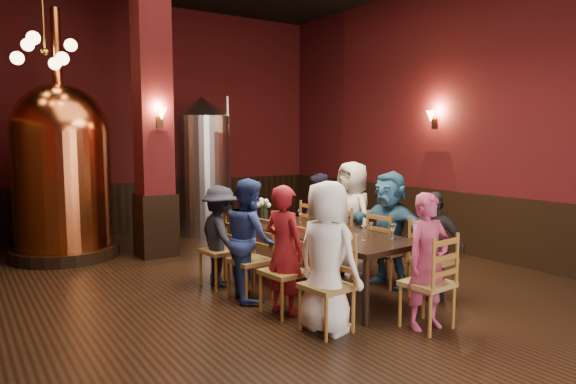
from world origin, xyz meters
TOP-DOWN VIEW (x-y plane):
  - room at (0.00, 0.00)m, footprint 10.00×10.02m
  - wainscot_right at (3.96, 0.00)m, footprint 0.08×9.90m
  - wainscot_back at (0.00, 4.96)m, footprint 7.90×0.08m
  - column at (-0.30, 2.80)m, footprint 0.58×0.58m
  - pendant_cluster at (-1.80, 2.90)m, footprint 0.90×0.90m
  - sconce_wall at (3.90, 0.80)m, footprint 0.20×0.20m
  - sconce_column at (-0.30, 2.50)m, footprint 0.20×0.20m
  - dining_table at (0.76, -0.23)m, footprint 1.22×2.48m
  - chair_0 at (0.01, -1.30)m, footprint 0.50×0.50m
  - person_0 at (0.01, -1.30)m, footprint 0.63×0.82m
  - chair_1 at (-0.06, -0.64)m, footprint 0.50×0.50m
  - person_1 at (-0.06, -0.64)m, footprint 0.46×0.58m
  - chair_2 at (-0.12, 0.02)m, footprint 0.50×0.50m
  - person_2 at (-0.12, 0.02)m, footprint 0.51×0.76m
  - chair_3 at (-0.18, 0.69)m, footprint 0.50×0.50m
  - person_3 at (-0.18, 0.69)m, footprint 0.50×0.84m
  - chair_4 at (1.70, -1.15)m, footprint 0.50×0.50m
  - person_4 at (1.70, -1.15)m, footprint 0.55×0.81m
  - chair_5 at (1.64, -0.48)m, footprint 0.50×0.50m
  - person_5 at (1.64, -0.48)m, footprint 0.60×1.41m
  - chair_6 at (1.58, 0.18)m, footprint 0.50×0.50m
  - person_6 at (1.58, 0.18)m, footprint 0.54×0.79m
  - chair_7 at (1.51, 0.85)m, footprint 0.50×0.50m
  - person_7 at (1.51, 0.85)m, footprint 0.46×0.72m
  - chair_8 at (0.90, -1.77)m, footprint 0.50×0.50m
  - person_8 at (0.90, -1.77)m, footprint 0.53×0.39m
  - copper_kettle at (-1.55, 3.45)m, footprint 1.72×1.72m
  - steel_vessel at (1.09, 4.09)m, footprint 1.36×1.36m
  - rose_vase at (0.52, 0.75)m, footprint 0.20×0.20m
  - wine_glass_0 at (0.55, 0.53)m, footprint 0.07×0.07m
  - wine_glass_1 at (1.12, -1.05)m, footprint 0.07×0.07m
  - wine_glass_2 at (1.02, -0.81)m, footprint 0.07×0.07m
  - wine_glass_3 at (0.63, -0.53)m, footprint 0.07×0.07m
  - wine_glass_4 at (0.82, -0.06)m, footprint 0.07×0.07m
  - wine_glass_5 at (1.18, -1.01)m, footprint 0.07×0.07m
  - wine_glass_6 at (0.89, -0.10)m, footprint 0.07×0.07m
  - wine_glass_7 at (0.92, 0.50)m, footprint 0.07×0.07m
  - wine_glass_8 at (0.81, -0.93)m, footprint 0.07×0.07m

SIDE VIEW (x-z plane):
  - chair_0 at x=0.01m, z-range 0.00..0.92m
  - chair_1 at x=-0.06m, z-range 0.00..0.92m
  - chair_2 at x=-0.12m, z-range 0.00..0.92m
  - chair_3 at x=-0.18m, z-range 0.00..0.92m
  - chair_4 at x=1.70m, z-range 0.00..0.92m
  - chair_5 at x=1.64m, z-range 0.00..0.92m
  - chair_6 at x=1.58m, z-range 0.00..0.92m
  - chair_7 at x=1.51m, z-range 0.00..0.92m
  - chair_8 at x=0.90m, z-range 0.00..0.92m
  - wainscot_right at x=3.96m, z-range 0.00..1.00m
  - wainscot_back at x=0.00m, z-range 0.00..1.00m
  - person_4 at x=1.70m, z-range 0.00..1.27m
  - person_3 at x=-0.18m, z-range 0.00..1.29m
  - person_8 at x=0.90m, z-range 0.00..1.36m
  - person_7 at x=1.51m, z-range 0.00..1.37m
  - dining_table at x=0.76m, z-range 0.31..1.06m
  - person_1 at x=-0.06m, z-range 0.00..1.40m
  - person_2 at x=-0.12m, z-range 0.00..1.43m
  - person_5 at x=1.64m, z-range 0.00..1.48m
  - person_0 at x=0.01m, z-range 0.00..1.49m
  - person_6 at x=1.58m, z-range 0.00..1.57m
  - wine_glass_0 at x=0.55m, z-range 0.75..0.92m
  - wine_glass_1 at x=1.12m, z-range 0.75..0.92m
  - wine_glass_2 at x=1.02m, z-range 0.75..0.92m
  - wine_glass_3 at x=0.63m, z-range 0.75..0.92m
  - wine_glass_4 at x=0.82m, z-range 0.75..0.92m
  - wine_glass_5 at x=1.18m, z-range 0.75..0.92m
  - wine_glass_6 at x=0.89m, z-range 0.75..0.92m
  - wine_glass_7 at x=0.92m, z-range 0.75..0.92m
  - wine_glass_8 at x=0.81m, z-range 0.75..0.92m
  - rose_vase at x=0.52m, z-range 0.80..1.14m
  - steel_vessel at x=1.09m, z-range 0.00..2.67m
  - copper_kettle at x=-1.55m, z-range -0.52..3.32m
  - sconce_wall at x=3.90m, z-range 2.02..2.38m
  - sconce_column at x=-0.30m, z-range 2.02..2.38m
  - room at x=0.00m, z-range 0.00..4.50m
  - column at x=-0.30m, z-range 0.00..4.50m
  - pendant_cluster at x=-1.80m, z-range 2.25..3.95m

